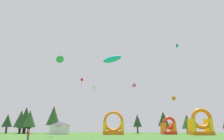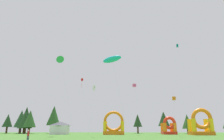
{
  "view_description": "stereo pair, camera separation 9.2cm",
  "coord_description": "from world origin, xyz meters",
  "px_view_note": "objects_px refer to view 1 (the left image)",
  "views": [
    {
      "loc": [
        1.49,
        -32.06,
        2.09
      ],
      "look_at": [
        0.0,
        6.01,
        12.69
      ],
      "focal_mm": 33.09,
      "sensor_mm": 36.0,
      "label": 1
    },
    {
      "loc": [
        1.58,
        -32.06,
        2.09
      ],
      "look_at": [
        0.0,
        6.01,
        12.69
      ],
      "focal_mm": 33.09,
      "sensor_mm": 36.0,
      "label": 2
    }
  ],
  "objects_px": {
    "kite_teal_box": "(177,46)",
    "kite_pink_box": "(134,85)",
    "inflatable_red_slide": "(201,125)",
    "inflatable_yellow_castle": "(113,126)",
    "kite_red_diamond": "(82,81)",
    "kite_green_delta": "(61,61)",
    "kite_orange_box": "(174,98)",
    "inflatable_orange_dome": "(169,128)",
    "person_far_side": "(28,135)",
    "festival_tent": "(60,128)",
    "kite_cyan_parafoil": "(112,59)",
    "kite_white_box": "(94,88)"
  },
  "relations": [
    {
      "from": "kite_teal_box",
      "to": "kite_pink_box",
      "type": "bearing_deg",
      "value": 174.5
    },
    {
      "from": "inflatable_red_slide",
      "to": "inflatable_yellow_castle",
      "type": "bearing_deg",
      "value": 175.61
    },
    {
      "from": "kite_red_diamond",
      "to": "kite_pink_box",
      "type": "bearing_deg",
      "value": 26.98
    },
    {
      "from": "kite_green_delta",
      "to": "kite_orange_box",
      "type": "bearing_deg",
      "value": -3.26
    },
    {
      "from": "kite_teal_box",
      "to": "inflatable_orange_dome",
      "type": "relative_size",
      "value": 5.15
    },
    {
      "from": "inflatable_yellow_castle",
      "to": "inflatable_red_slide",
      "type": "relative_size",
      "value": 0.92
    },
    {
      "from": "kite_pink_box",
      "to": "inflatable_red_slide",
      "type": "relative_size",
      "value": 2.04
    },
    {
      "from": "person_far_side",
      "to": "festival_tent",
      "type": "bearing_deg",
      "value": 58.08
    },
    {
      "from": "kite_cyan_parafoil",
      "to": "inflatable_orange_dome",
      "type": "xyz_separation_m",
      "value": [
        16.12,
        37.51,
        -10.12
      ]
    },
    {
      "from": "kite_white_box",
      "to": "inflatable_red_slide",
      "type": "height_order",
      "value": "kite_white_box"
    },
    {
      "from": "kite_teal_box",
      "to": "kite_cyan_parafoil",
      "type": "relative_size",
      "value": 2.18
    },
    {
      "from": "kite_orange_box",
      "to": "inflatable_yellow_castle",
      "type": "distance_m",
      "value": 20.52
    },
    {
      "from": "kite_cyan_parafoil",
      "to": "person_far_side",
      "type": "xyz_separation_m",
      "value": [
        -12.69,
        2.29,
        -10.97
      ]
    },
    {
      "from": "kite_teal_box",
      "to": "kite_red_diamond",
      "type": "distance_m",
      "value": 31.96
    },
    {
      "from": "festival_tent",
      "to": "kite_cyan_parafoil",
      "type": "bearing_deg",
      "value": -63.93
    },
    {
      "from": "inflatable_yellow_castle",
      "to": "inflatable_orange_dome",
      "type": "relative_size",
      "value": 1.27
    },
    {
      "from": "person_far_side",
      "to": "kite_teal_box",
      "type": "bearing_deg",
      "value": 2.49
    },
    {
      "from": "kite_cyan_parafoil",
      "to": "inflatable_orange_dome",
      "type": "relative_size",
      "value": 2.36
    },
    {
      "from": "inflatable_orange_dome",
      "to": "person_far_side",
      "type": "bearing_deg",
      "value": -129.28
    },
    {
      "from": "kite_cyan_parafoil",
      "to": "kite_red_diamond",
      "type": "relative_size",
      "value": 0.83
    },
    {
      "from": "kite_cyan_parafoil",
      "to": "kite_red_diamond",
      "type": "xyz_separation_m",
      "value": [
        -9.44,
        25.74,
        2.54
      ]
    },
    {
      "from": "inflatable_red_slide",
      "to": "festival_tent",
      "type": "relative_size",
      "value": 1.44
    },
    {
      "from": "kite_cyan_parafoil",
      "to": "inflatable_orange_dome",
      "type": "bearing_deg",
      "value": 66.74
    },
    {
      "from": "kite_green_delta",
      "to": "inflatable_yellow_castle",
      "type": "distance_m",
      "value": 24.7
    },
    {
      "from": "inflatable_yellow_castle",
      "to": "inflatable_orange_dome",
      "type": "distance_m",
      "value": 17.37
    },
    {
      "from": "kite_white_box",
      "to": "inflatable_red_slide",
      "type": "bearing_deg",
      "value": 25.47
    },
    {
      "from": "kite_orange_box",
      "to": "kite_green_delta",
      "type": "bearing_deg",
      "value": 176.74
    },
    {
      "from": "kite_red_diamond",
      "to": "festival_tent",
      "type": "height_order",
      "value": "kite_red_diamond"
    },
    {
      "from": "kite_white_box",
      "to": "kite_pink_box",
      "type": "height_order",
      "value": "kite_pink_box"
    },
    {
      "from": "kite_orange_box",
      "to": "person_far_side",
      "type": "bearing_deg",
      "value": -143.67
    },
    {
      "from": "inflatable_yellow_castle",
      "to": "kite_green_delta",
      "type": "bearing_deg",
      "value": -144.55
    },
    {
      "from": "kite_white_box",
      "to": "kite_teal_box",
      "type": "bearing_deg",
      "value": 29.36
    },
    {
      "from": "inflatable_yellow_castle",
      "to": "kite_red_diamond",
      "type": "bearing_deg",
      "value": -135.59
    },
    {
      "from": "kite_red_diamond",
      "to": "inflatable_yellow_castle",
      "type": "xyz_separation_m",
      "value": [
        8.53,
        8.35,
        -12.18
      ]
    },
    {
      "from": "kite_teal_box",
      "to": "kite_orange_box",
      "type": "bearing_deg",
      "value": -116.57
    },
    {
      "from": "festival_tent",
      "to": "kite_pink_box",
      "type": "bearing_deg",
      "value": -6.95
    },
    {
      "from": "kite_red_diamond",
      "to": "inflatable_yellow_castle",
      "type": "height_order",
      "value": "kite_red_diamond"
    },
    {
      "from": "inflatable_orange_dome",
      "to": "kite_white_box",
      "type": "bearing_deg",
      "value": -137.76
    },
    {
      "from": "kite_teal_box",
      "to": "inflatable_orange_dome",
      "type": "xyz_separation_m",
      "value": [
        -3.26,
        5.47,
        -24.95
      ]
    },
    {
      "from": "kite_pink_box",
      "to": "inflatable_red_slide",
      "type": "bearing_deg",
      "value": -3.69
    },
    {
      "from": "kite_orange_box",
      "to": "inflatable_yellow_castle",
      "type": "xyz_separation_m",
      "value": [
        -15.41,
        11.81,
        -6.65
      ]
    },
    {
      "from": "kite_teal_box",
      "to": "person_far_side",
      "type": "distance_m",
      "value": 50.79
    },
    {
      "from": "kite_pink_box",
      "to": "festival_tent",
      "type": "xyz_separation_m",
      "value": [
        -23.27,
        2.84,
        -12.66
      ]
    },
    {
      "from": "kite_green_delta",
      "to": "kite_pink_box",
      "type": "xyz_separation_m",
      "value": [
        20.68,
        9.4,
        -5.26
      ]
    },
    {
      "from": "kite_green_delta",
      "to": "kite_pink_box",
      "type": "relative_size",
      "value": 1.39
    },
    {
      "from": "inflatable_orange_dome",
      "to": "kite_red_diamond",
      "type": "bearing_deg",
      "value": -155.28
    },
    {
      "from": "inflatable_yellow_castle",
      "to": "inflatable_red_slide",
      "type": "height_order",
      "value": "inflatable_red_slide"
    },
    {
      "from": "inflatable_red_slide",
      "to": "kite_red_diamond",
      "type": "bearing_deg",
      "value": -169.13
    },
    {
      "from": "inflatable_orange_dome",
      "to": "kite_orange_box",
      "type": "bearing_deg",
      "value": -96.06
    },
    {
      "from": "kite_teal_box",
      "to": "inflatable_yellow_castle",
      "type": "bearing_deg",
      "value": 174.22
    }
  ]
}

